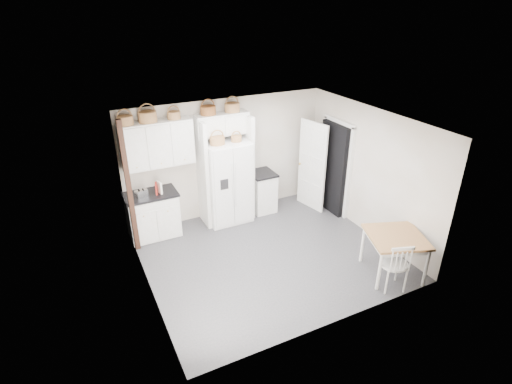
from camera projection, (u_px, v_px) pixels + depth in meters
floor at (269, 255)px, 7.66m from camera, size 4.50×4.50×0.00m
ceiling at (271, 123)px, 6.52m from camera, size 4.50×4.50×0.00m
wall_back at (227, 158)px, 8.70m from camera, size 4.50×0.00×4.50m
wall_left at (142, 223)px, 6.19m from camera, size 0.00×4.00×4.00m
wall_right at (369, 172)px, 7.98m from camera, size 0.00×4.00×4.00m
refrigerator at (227, 182)px, 8.54m from camera, size 0.93×0.75×1.80m
base_cab_left at (153, 215)px, 8.12m from camera, size 0.99×0.62×0.91m
base_cab_right at (262, 192)px, 9.12m from camera, size 0.51×0.61×0.89m
dining_table at (393, 255)px, 7.00m from camera, size 1.20×1.20×0.78m
windsor_chair at (394, 264)px, 6.61m from camera, size 0.57×0.55×0.95m
counter_left at (150, 194)px, 7.91m from camera, size 1.03×0.67×0.04m
counter_right at (262, 173)px, 8.92m from camera, size 0.55×0.65×0.04m
toaster at (141, 194)px, 7.72m from camera, size 0.25×0.19×0.15m
cookbook_red at (156, 188)px, 7.84m from camera, size 0.07×0.16×0.23m
cookbook_cream at (159, 187)px, 7.86m from camera, size 0.07×0.17×0.25m
basket_upper_a at (125, 121)px, 7.26m from camera, size 0.29×0.29×0.17m
basket_upper_b at (148, 117)px, 7.41m from camera, size 0.34×0.34×0.20m
basket_upper_c at (174, 115)px, 7.62m from camera, size 0.25×0.25×0.15m
basket_bridge_a at (208, 110)px, 7.89m from camera, size 0.31×0.31×0.18m
basket_bridge_b at (232, 107)px, 8.10m from camera, size 0.31×0.31×0.18m
basket_fridge_a at (217, 141)px, 7.94m from camera, size 0.30×0.30×0.16m
basket_fridge_b at (236, 139)px, 8.11m from camera, size 0.22×0.22×0.12m
upper_cabinet at (157, 144)px, 7.70m from camera, size 1.40×0.34×0.90m
bridge_cabinet at (222, 124)px, 8.14m from camera, size 1.12×0.34×0.45m
fridge_panel_left at (203, 174)px, 8.26m from camera, size 0.08×0.60×2.30m
fridge_panel_right at (247, 166)px, 8.67m from camera, size 0.08×0.60×2.30m
trim_post at (129, 189)px, 7.30m from camera, size 0.09×0.09×2.60m
doorway_void at (334, 168)px, 8.87m from camera, size 0.18×0.85×2.05m
door_slab at (312, 166)px, 9.00m from camera, size 0.21×0.79×2.05m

